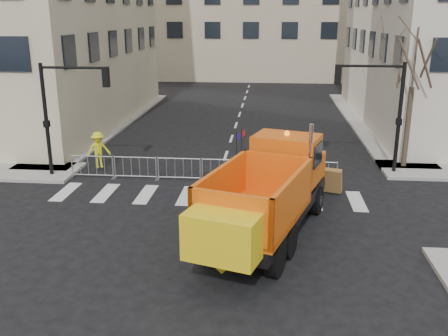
# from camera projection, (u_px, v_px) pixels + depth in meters

# --- Properties ---
(ground) EXTENTS (120.00, 120.00, 0.00)m
(ground) POSITION_uv_depth(u_px,v_px,m) (192.00, 255.00, 16.19)
(ground) COLOR black
(ground) RESTS_ON ground
(sidewalk_back) EXTENTS (64.00, 5.00, 0.15)m
(sidewalk_back) POSITION_uv_depth(u_px,v_px,m) (219.00, 174.00, 24.25)
(sidewalk_back) COLOR gray
(sidewalk_back) RESTS_ON ground
(traffic_light_left) EXTENTS (0.18, 0.18, 5.40)m
(traffic_light_left) POSITION_uv_depth(u_px,v_px,m) (46.00, 122.00, 23.24)
(traffic_light_left) COLOR black
(traffic_light_left) RESTS_ON ground
(traffic_light_right) EXTENTS (0.18, 0.18, 5.40)m
(traffic_light_right) POSITION_uv_depth(u_px,v_px,m) (399.00, 120.00, 23.67)
(traffic_light_right) COLOR black
(traffic_light_right) RESTS_ON ground
(crowd_barriers) EXTENTS (12.60, 0.60, 1.10)m
(crowd_barriers) POSITION_uv_depth(u_px,v_px,m) (201.00, 169.00, 23.32)
(crowd_barriers) COLOR #9EA0A5
(crowd_barriers) RESTS_ON ground
(street_tree) EXTENTS (3.00, 3.00, 7.50)m
(street_tree) POSITION_uv_depth(u_px,v_px,m) (411.00, 95.00, 24.25)
(street_tree) COLOR #382B21
(street_tree) RESTS_ON ground
(plow_truck) EXTENTS (5.55, 10.33, 3.88)m
(plow_truck) POSITION_uv_depth(u_px,v_px,m) (268.00, 192.00, 16.94)
(plow_truck) COLOR black
(plow_truck) RESTS_ON ground
(cop_a) EXTENTS (0.71, 0.57, 1.70)m
(cop_a) POSITION_uv_depth(u_px,v_px,m) (311.00, 173.00, 21.84)
(cop_a) COLOR black
(cop_a) RESTS_ON ground
(cop_b) EXTENTS (0.94, 0.76, 1.83)m
(cop_b) POSITION_uv_depth(u_px,v_px,m) (277.00, 172.00, 21.70)
(cop_b) COLOR black
(cop_b) RESTS_ON ground
(cop_c) EXTENTS (1.06, 1.25, 2.01)m
(cop_c) POSITION_uv_depth(u_px,v_px,m) (297.00, 166.00, 22.22)
(cop_c) COLOR black
(cop_c) RESTS_ON ground
(worker) EXTENTS (1.35, 1.19, 1.82)m
(worker) POSITION_uv_depth(u_px,v_px,m) (98.00, 150.00, 24.73)
(worker) COLOR yellow
(worker) RESTS_ON sidewalk_back
(newspaper_box) EXTENTS (0.51, 0.47, 1.10)m
(newspaper_box) POSITION_uv_depth(u_px,v_px,m) (279.00, 162.00, 24.02)
(newspaper_box) COLOR maroon
(newspaper_box) RESTS_ON sidewalk_back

